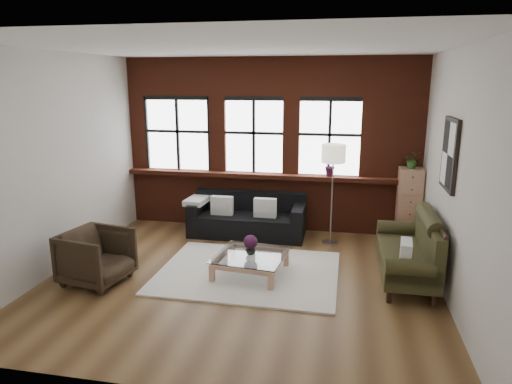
% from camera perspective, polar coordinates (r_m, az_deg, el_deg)
% --- Properties ---
extents(floor, '(5.50, 5.50, 0.00)m').
position_cam_1_polar(floor, '(6.69, -1.86, -10.80)').
color(floor, brown).
rests_on(floor, ground).
extents(ceiling, '(5.50, 5.50, 0.00)m').
position_cam_1_polar(ceiling, '(6.10, -2.11, 17.72)').
color(ceiling, white).
rests_on(ceiling, ground).
extents(wall_back, '(5.50, 0.00, 5.50)m').
position_cam_1_polar(wall_back, '(8.62, 1.79, 5.90)').
color(wall_back, beige).
rests_on(wall_back, ground).
extents(wall_front, '(5.50, 0.00, 5.50)m').
position_cam_1_polar(wall_front, '(3.88, -10.35, -4.20)').
color(wall_front, beige).
rests_on(wall_front, ground).
extents(wall_left, '(0.00, 5.00, 5.00)m').
position_cam_1_polar(wall_left, '(7.32, -23.50, 3.35)').
color(wall_left, beige).
rests_on(wall_left, ground).
extents(wall_right, '(0.00, 5.00, 5.00)m').
position_cam_1_polar(wall_right, '(6.19, 23.66, 1.62)').
color(wall_right, beige).
rests_on(wall_right, ground).
extents(brick_backwall, '(5.50, 0.12, 3.20)m').
position_cam_1_polar(brick_backwall, '(8.56, 1.72, 5.85)').
color(brick_backwall, maroon).
rests_on(brick_backwall, floor).
extents(sill_ledge, '(5.50, 0.30, 0.08)m').
position_cam_1_polar(sill_ledge, '(8.57, 1.60, 2.05)').
color(sill_ledge, maroon).
rests_on(sill_ledge, brick_backwall).
extents(window_left, '(1.38, 0.10, 1.50)m').
position_cam_1_polar(window_left, '(9.02, -9.71, 7.02)').
color(window_left, black).
rests_on(window_left, brick_backwall).
extents(window_mid, '(1.38, 0.10, 1.50)m').
position_cam_1_polar(window_mid, '(8.60, -0.25, 6.90)').
color(window_mid, black).
rests_on(window_mid, brick_backwall).
extents(window_right, '(1.38, 0.10, 1.50)m').
position_cam_1_polar(window_right, '(8.44, 9.18, 6.60)').
color(window_right, black).
rests_on(window_right, brick_backwall).
extents(wall_poster, '(0.05, 0.74, 0.94)m').
position_cam_1_polar(wall_poster, '(6.43, 23.06, 4.36)').
color(wall_poster, black).
rests_on(wall_poster, wall_right).
extents(shag_rug, '(2.63, 2.07, 0.03)m').
position_cam_1_polar(shag_rug, '(6.87, -0.96, -9.98)').
color(shag_rug, silver).
rests_on(shag_rug, floor).
extents(dark_sofa, '(2.09, 0.85, 0.76)m').
position_cam_1_polar(dark_sofa, '(8.36, -1.09, -2.92)').
color(dark_sofa, black).
rests_on(dark_sofa, floor).
extents(pillow_a, '(0.40, 0.14, 0.34)m').
position_cam_1_polar(pillow_a, '(8.32, -4.26, -1.69)').
color(pillow_a, silver).
rests_on(pillow_a, dark_sofa).
extents(pillow_b, '(0.40, 0.15, 0.34)m').
position_cam_1_polar(pillow_b, '(8.15, 1.15, -1.98)').
color(pillow_b, silver).
rests_on(pillow_b, dark_sofa).
extents(vintage_settee, '(0.81, 1.82, 0.97)m').
position_cam_1_polar(vintage_settee, '(6.84, 18.27, -6.54)').
color(vintage_settee, '#2E2B15').
rests_on(vintage_settee, floor).
extents(pillow_settee, '(0.18, 0.39, 0.34)m').
position_cam_1_polar(pillow_settee, '(6.28, 18.21, -7.32)').
color(pillow_settee, silver).
rests_on(pillow_settee, vintage_settee).
extents(armchair, '(0.97, 0.95, 0.76)m').
position_cam_1_polar(armchair, '(6.82, -19.30, -7.65)').
color(armchair, black).
rests_on(armchair, floor).
extents(coffee_table, '(1.08, 1.08, 0.33)m').
position_cam_1_polar(coffee_table, '(6.75, -0.67, -9.09)').
color(coffee_table, tan).
rests_on(coffee_table, shag_rug).
extents(vase, '(0.19, 0.19, 0.15)m').
position_cam_1_polar(vase, '(6.66, -0.68, -7.20)').
color(vase, '#B2B2B2').
rests_on(vase, coffee_table).
extents(flowers, '(0.20, 0.20, 0.20)m').
position_cam_1_polar(flowers, '(6.62, -0.68, -6.26)').
color(flowers, '#47183B').
rests_on(flowers, vase).
extents(drawer_chest, '(0.40, 0.40, 1.31)m').
position_cam_1_polar(drawer_chest, '(8.44, 18.56, -1.55)').
color(drawer_chest, tan).
rests_on(drawer_chest, floor).
extents(potted_plant_top, '(0.28, 0.25, 0.30)m').
position_cam_1_polar(potted_plant_top, '(8.27, 18.98, 3.82)').
color(potted_plant_top, '#2D5923').
rests_on(potted_plant_top, drawer_chest).
extents(floor_lamp, '(0.40, 0.40, 1.89)m').
position_cam_1_polar(floor_lamp, '(7.88, 9.49, 0.13)').
color(floor_lamp, '#A5A5A8').
rests_on(floor_lamp, floor).
extents(sill_plant, '(0.24, 0.20, 0.40)m').
position_cam_1_polar(sill_plant, '(8.38, 9.38, 3.28)').
color(sill_plant, '#47183B').
rests_on(sill_plant, sill_ledge).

